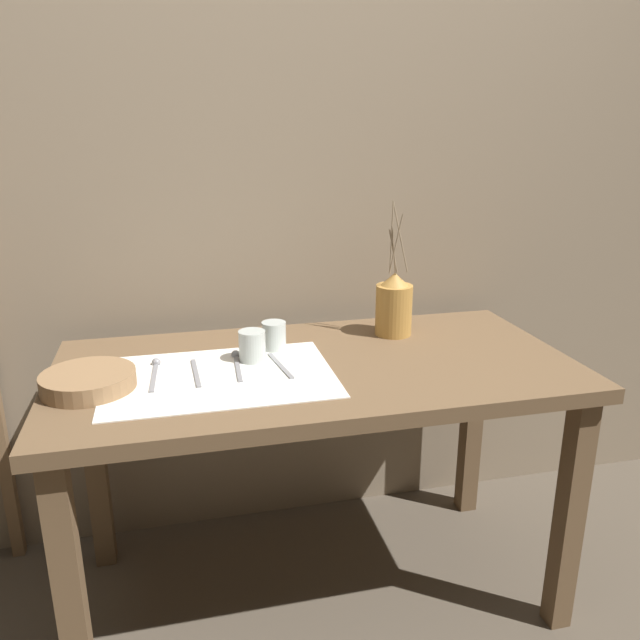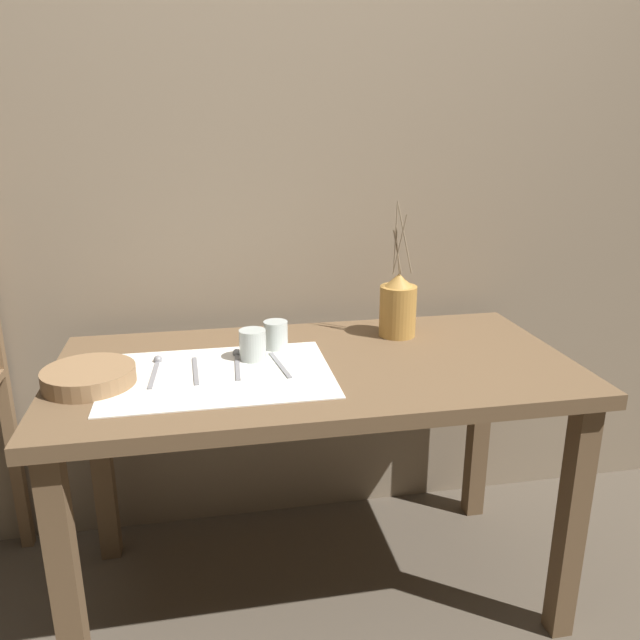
# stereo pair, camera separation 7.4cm
# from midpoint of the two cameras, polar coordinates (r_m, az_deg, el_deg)

# --- Properties ---
(ground_plane) EXTENTS (12.00, 12.00, 0.00)m
(ground_plane) POSITION_cam_midpoint_polar(r_m,az_deg,el_deg) (2.07, -1.44, -23.31)
(ground_plane) COLOR brown
(stone_wall_back) EXTENTS (7.00, 0.06, 2.40)m
(stone_wall_back) POSITION_cam_midpoint_polar(r_m,az_deg,el_deg) (2.02, -4.50, 13.08)
(stone_wall_back) COLOR gray
(stone_wall_back) RESTS_ON ground_plane
(wooden_table) EXTENTS (1.39, 0.69, 0.74)m
(wooden_table) POSITION_cam_midpoint_polar(r_m,az_deg,el_deg) (1.72, -1.60, -6.93)
(wooden_table) COLOR brown
(wooden_table) RESTS_ON ground_plane
(linen_cloth) EXTENTS (0.58, 0.40, 0.00)m
(linen_cloth) POSITION_cam_midpoint_polar(r_m,az_deg,el_deg) (1.62, -10.46, -5.13)
(linen_cloth) COLOR white
(linen_cloth) RESTS_ON wooden_table
(pitcher_with_flowers) EXTENTS (0.11, 0.11, 0.40)m
(pitcher_with_flowers) POSITION_cam_midpoint_polar(r_m,az_deg,el_deg) (1.89, 5.66, 1.29)
(pitcher_with_flowers) COLOR #B7843D
(pitcher_with_flowers) RESTS_ON wooden_table
(wooden_bowl) EXTENTS (0.22, 0.22, 0.04)m
(wooden_bowl) POSITION_cam_midpoint_polar(r_m,az_deg,el_deg) (1.62, -21.65, -5.23)
(wooden_bowl) COLOR #8E6B47
(wooden_bowl) RESTS_ON wooden_table
(glass_tumbler_near) EXTENTS (0.07, 0.07, 0.08)m
(glass_tumbler_near) POSITION_cam_midpoint_polar(r_m,az_deg,el_deg) (1.69, -7.47, -2.36)
(glass_tumbler_near) COLOR #B7C1BC
(glass_tumbler_near) RESTS_ON wooden_table
(glass_tumbler_far) EXTENTS (0.07, 0.07, 0.08)m
(glass_tumbler_far) POSITION_cam_midpoint_polar(r_m,az_deg,el_deg) (1.77, -5.43, -1.43)
(glass_tumbler_far) COLOR #B7C1BC
(glass_tumbler_far) RESTS_ON wooden_table
(spoon_inner) EXTENTS (0.03, 0.20, 0.02)m
(spoon_inner) POSITION_cam_midpoint_polar(r_m,az_deg,el_deg) (1.70, -16.03, -4.26)
(spoon_inner) COLOR gray
(spoon_inner) RESTS_ON wooden_table
(knife_center) EXTENTS (0.02, 0.19, 0.00)m
(knife_center) POSITION_cam_midpoint_polar(r_m,az_deg,el_deg) (1.64, -12.55, -4.75)
(knife_center) COLOR gray
(knife_center) RESTS_ON wooden_table
(spoon_outer) EXTENTS (0.03, 0.20, 0.02)m
(spoon_outer) POSITION_cam_midpoint_polar(r_m,az_deg,el_deg) (1.71, -8.88, -3.61)
(spoon_outer) COLOR gray
(spoon_outer) RESTS_ON wooden_table
(fork_inner) EXTENTS (0.04, 0.19, 0.00)m
(fork_inner) POSITION_cam_midpoint_polar(r_m,az_deg,el_deg) (1.66, -4.92, -4.18)
(fork_inner) COLOR gray
(fork_inner) RESTS_ON wooden_table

